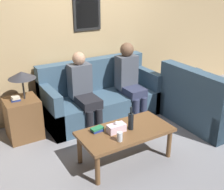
# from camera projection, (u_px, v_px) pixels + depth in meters

# --- Properties ---
(ground_plane) EXTENTS (16.00, 16.00, 0.00)m
(ground_plane) POSITION_uv_depth(u_px,v_px,m) (116.00, 128.00, 4.45)
(ground_plane) COLOR gray
(wall_back) EXTENTS (9.00, 0.08, 2.60)m
(wall_back) POSITION_uv_depth(u_px,v_px,m) (87.00, 36.00, 4.70)
(wall_back) COLOR tan
(wall_back) RESTS_ON ground_plane
(couch_main) EXTENTS (1.93, 0.84, 0.95)m
(couch_main) POSITION_uv_depth(u_px,v_px,m) (100.00, 98.00, 4.73)
(couch_main) COLOR #385166
(couch_main) RESTS_ON ground_plane
(couch_side) EXTENTS (0.84, 1.28, 0.95)m
(couch_side) POSITION_uv_depth(u_px,v_px,m) (202.00, 105.00, 4.48)
(couch_side) COLOR #385166
(couch_side) RESTS_ON ground_plane
(coffee_table) EXTENTS (1.18, 0.60, 0.43)m
(coffee_table) POSITION_uv_depth(u_px,v_px,m) (125.00, 134.00, 3.54)
(coffee_table) COLOR brown
(coffee_table) RESTS_ON ground_plane
(side_table_with_lamp) EXTENTS (0.48, 0.47, 1.01)m
(side_table_with_lamp) POSITION_uv_depth(u_px,v_px,m) (23.00, 114.00, 4.08)
(side_table_with_lamp) COLOR brown
(side_table_with_lamp) RESTS_ON ground_plane
(wine_bottle) EXTENTS (0.07, 0.07, 0.31)m
(wine_bottle) POSITION_uv_depth(u_px,v_px,m) (131.00, 121.00, 3.50)
(wine_bottle) COLOR black
(wine_bottle) RESTS_ON coffee_table
(drinking_glass) EXTENTS (0.07, 0.07, 0.11)m
(drinking_glass) POSITION_uv_depth(u_px,v_px,m) (120.00, 137.00, 3.27)
(drinking_glass) COLOR silver
(drinking_glass) RESTS_ON coffee_table
(book_stack) EXTENTS (0.17, 0.11, 0.05)m
(book_stack) POSITION_uv_depth(u_px,v_px,m) (97.00, 129.00, 3.48)
(book_stack) COLOR navy
(book_stack) RESTS_ON coffee_table
(tissue_box) EXTENTS (0.23, 0.12, 0.15)m
(tissue_box) POSITION_uv_depth(u_px,v_px,m) (116.00, 128.00, 3.46)
(tissue_box) COLOR silver
(tissue_box) RESTS_ON coffee_table
(person_left) EXTENTS (0.34, 0.64, 1.17)m
(person_left) POSITION_uv_depth(u_px,v_px,m) (83.00, 89.00, 4.31)
(person_left) COLOR black
(person_left) RESTS_ON ground_plane
(person_right) EXTENTS (0.34, 0.58, 1.23)m
(person_right) POSITION_uv_depth(u_px,v_px,m) (130.00, 78.00, 4.66)
(person_right) COLOR #2D334C
(person_right) RESTS_ON ground_plane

